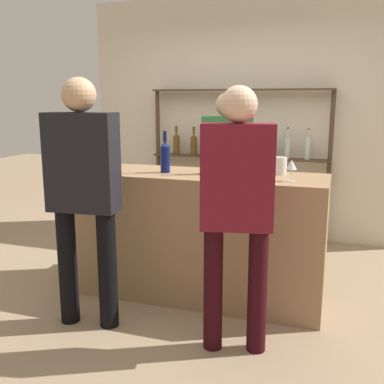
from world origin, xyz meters
TOP-DOWN VIEW (x-y plane):
  - ground_plane at (0.00, 0.00)m, footprint 16.00×16.00m
  - bar_counter at (0.00, 0.00)m, footprint 2.15×0.64m
  - back_wall at (0.00, 1.92)m, footprint 3.75×0.12m
  - back_shelf at (-0.02, 1.74)m, footprint 2.10×0.18m
  - counter_bottle_0 at (-0.95, 0.19)m, footprint 0.09×0.09m
  - counter_bottle_1 at (-0.77, 0.12)m, footprint 0.08×0.08m
  - counter_bottle_2 at (-0.22, -0.04)m, footprint 0.08×0.08m
  - counter_bottle_3 at (0.26, 0.08)m, footprint 0.08×0.08m
  - counter_bottle_4 at (0.13, -0.01)m, footprint 0.09×0.09m
  - wine_glass at (0.80, -0.12)m, footprint 0.08×0.08m
  - cork_jar at (0.67, 0.18)m, footprint 0.12×0.12m
  - server_behind_counter at (0.07, 0.85)m, footprint 0.53×0.35m
  - customer_left at (-0.55, -0.73)m, footprint 0.51×0.26m
  - customer_right at (0.54, -0.73)m, footprint 0.48×0.28m

SIDE VIEW (x-z plane):
  - ground_plane at x=0.00m, z-range 0.00..0.00m
  - bar_counter at x=0.00m, z-range 0.00..1.04m
  - server_behind_counter at x=0.07m, z-range 0.14..1.83m
  - customer_right at x=0.54m, z-range 0.15..1.86m
  - customer_left at x=-0.55m, z-range 0.15..1.92m
  - cork_jar at x=0.67m, z-range 1.04..1.18m
  - back_shelf at x=-0.02m, z-range 0.28..2.02m
  - wine_glass at x=0.80m, z-range 1.08..1.24m
  - counter_bottle_2 at x=-0.22m, z-range 1.01..1.34m
  - counter_bottle_4 at x=0.13m, z-range 1.01..1.35m
  - counter_bottle_3 at x=0.26m, z-range 1.00..1.36m
  - counter_bottle_0 at x=-0.95m, z-range 1.00..1.36m
  - counter_bottle_1 at x=-0.77m, z-range 1.00..1.37m
  - back_wall at x=0.00m, z-range 0.00..2.80m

